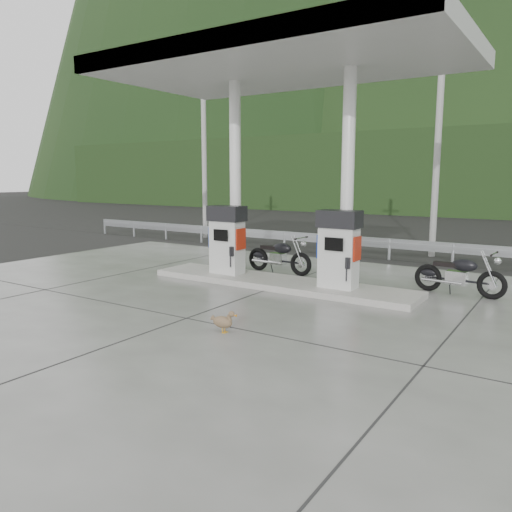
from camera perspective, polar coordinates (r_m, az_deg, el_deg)
The scene contains 16 objects.
ground at distance 10.55m, azimuth -4.36°, elevation -5.95°, with size 160.00×160.00×0.00m, color black.
forecourt_apron at distance 10.55m, azimuth -4.36°, elevation -5.90°, with size 18.00×14.00×0.02m, color #62625E.
pump_island at distance 12.54m, azimuth 2.61°, elevation -3.06°, with size 7.00×1.40×0.15m, color gray.
gas_pump_left at distance 13.25m, azimuth -3.33°, elevation 1.86°, with size 0.95×0.55×1.80m, color silver, non-canonical shape.
gas_pump_right at distance 11.65m, azimuth 9.43°, elevation 0.76°, with size 0.95×0.55×1.80m, color silver, non-canonical shape.
canopy_column_left at distance 13.47m, azimuth -2.37°, elevation 8.81°, with size 0.30×0.30×5.00m, color white.
canopy_column_right at distance 11.90m, azimuth 10.42°, elevation 8.64°, with size 0.30×0.30×5.00m, color white.
canopy_roof at distance 12.55m, azimuth 2.79°, elevation 21.21°, with size 8.50×5.00×0.40m, color silver.
guardrail at distance 17.35m, azimuth 11.92°, elevation 2.19°, with size 26.00×0.16×1.42m, color #9B9FA3, non-canonical shape.
road at distance 20.71m, azimuth 15.39°, elevation 1.18°, with size 60.00×7.00×0.01m, color black.
utility_pole_a at distance 22.64m, azimuth -5.96°, elevation 12.23°, with size 0.22×0.22×8.00m, color #9A9994.
utility_pole_b at distance 18.11m, azimuth 20.09°, elevation 12.55°, with size 0.22×0.22×8.00m, color #9A9994.
tree_band at distance 38.57m, azimuth 24.18°, elevation 8.68°, with size 80.00×6.00×6.00m, color black.
motorcycle_left at distance 14.14m, azimuth 2.65°, elevation -0.06°, with size 1.98×0.62×0.94m, color black, non-canonical shape.
motorcycle_right at distance 12.44m, azimuth 22.20°, elevation -2.04°, with size 1.93×0.61×0.91m, color black, non-canonical shape.
duck at distance 8.86m, azimuth -3.84°, elevation -7.57°, with size 0.49×0.14×0.35m, color brown, non-canonical shape.
Camera 1 is at (6.23, -8.07, 2.73)m, focal length 35.00 mm.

